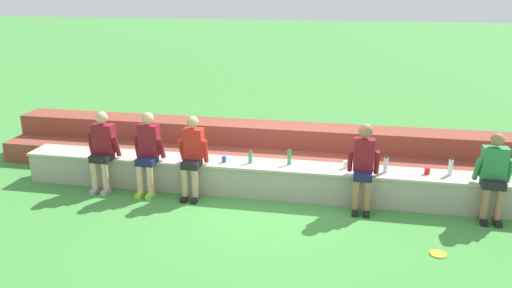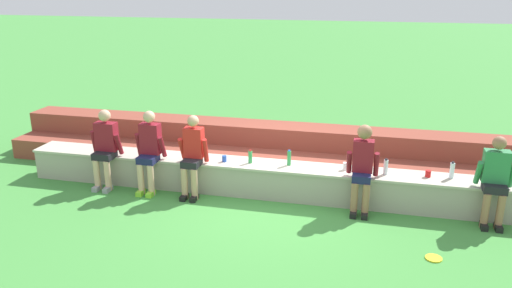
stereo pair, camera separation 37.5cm
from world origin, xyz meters
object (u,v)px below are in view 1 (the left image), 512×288
(person_right_of_center, at_px, (363,164))
(plastic_cup_right_end, at_px, (345,165))
(person_left_of_center, at_px, (148,151))
(water_bottle_mid_left, at_px, (250,157))
(water_bottle_near_left, at_px, (386,165))
(plastic_cup_middle, at_px, (427,171))
(person_center, at_px, (192,155))
(frisbee, at_px, (438,254))
(person_far_left, at_px, (102,148))
(water_bottle_near_right, at_px, (289,157))
(water_bottle_center_gap, at_px, (451,167))
(plastic_cup_left_end, at_px, (224,159))
(person_far_right, at_px, (494,174))

(person_right_of_center, xyz_separation_m, plastic_cup_right_end, (-0.28, 0.36, -0.16))
(person_left_of_center, relative_size, water_bottle_mid_left, 6.10)
(water_bottle_near_left, xyz_separation_m, plastic_cup_middle, (0.66, 0.05, -0.07))
(person_center, height_order, plastic_cup_middle, person_center)
(frisbee, bearing_deg, person_far_left, 167.05)
(person_far_left, relative_size, person_center, 1.00)
(person_left_of_center, distance_m, frisbee, 4.87)
(person_right_of_center, bearing_deg, water_bottle_near_right, 163.76)
(person_left_of_center, bearing_deg, person_center, -0.68)
(frisbee, bearing_deg, plastic_cup_right_end, 129.11)
(person_far_left, relative_size, water_bottle_mid_left, 5.99)
(person_center, distance_m, water_bottle_mid_left, 0.98)
(water_bottle_center_gap, height_order, plastic_cup_left_end, water_bottle_center_gap)
(person_left_of_center, xyz_separation_m, plastic_cup_right_end, (3.33, 0.35, -0.15))
(person_left_of_center, bearing_deg, person_right_of_center, -0.13)
(water_bottle_near_right, relative_size, plastic_cup_left_end, 2.53)
(water_bottle_center_gap, relative_size, frisbee, 1.24)
(person_right_of_center, height_order, water_bottle_near_right, person_right_of_center)
(water_bottle_near_left, distance_m, plastic_cup_left_end, 2.70)
(frisbee, bearing_deg, water_bottle_near_left, 113.35)
(person_right_of_center, relative_size, water_bottle_mid_left, 6.09)
(person_left_of_center, distance_m, water_bottle_near_right, 2.42)
(person_left_of_center, bearing_deg, plastic_cup_left_end, 11.32)
(water_bottle_center_gap, distance_m, plastic_cup_right_end, 1.66)
(water_bottle_near_left, bearing_deg, person_far_left, -176.50)
(person_far_left, xyz_separation_m, plastic_cup_left_end, (2.11, 0.26, -0.15))
(person_far_right, distance_m, plastic_cup_middle, 0.98)
(plastic_cup_middle, height_order, frisbee, plastic_cup_middle)
(person_far_right, distance_m, water_bottle_mid_left, 3.83)
(plastic_cup_right_end, bearing_deg, person_far_left, -175.09)
(water_bottle_near_left, height_order, plastic_cup_right_end, water_bottle_near_left)
(water_bottle_mid_left, distance_m, frisbee, 3.38)
(person_far_left, distance_m, plastic_cup_left_end, 2.13)
(person_far_left, xyz_separation_m, water_bottle_mid_left, (2.56, 0.31, -0.09))
(water_bottle_mid_left, height_order, plastic_cup_left_end, water_bottle_mid_left)
(person_far_left, bearing_deg, frisbee, -12.95)
(water_bottle_center_gap, xyz_separation_m, water_bottle_near_right, (-2.60, -0.01, -0.00))
(plastic_cup_left_end, bearing_deg, frisbee, -24.34)
(water_bottle_near_left, distance_m, plastic_cup_middle, 0.67)
(person_far_left, relative_size, person_left_of_center, 0.98)
(plastic_cup_left_end, distance_m, frisbee, 3.75)
(person_center, xyz_separation_m, plastic_cup_right_end, (2.53, 0.36, -0.13))
(water_bottle_mid_left, bearing_deg, frisbee, -28.24)
(plastic_cup_right_end, bearing_deg, water_bottle_near_right, -179.98)
(person_far_right, xyz_separation_m, water_bottle_near_left, (-1.57, 0.28, -0.06))
(person_center, relative_size, water_bottle_near_right, 5.18)
(person_left_of_center, bearing_deg, plastic_cup_middle, 4.13)
(frisbee, bearing_deg, person_right_of_center, 129.31)
(water_bottle_near_right, bearing_deg, water_bottle_near_left, -2.28)
(person_right_of_center, height_order, water_bottle_mid_left, person_right_of_center)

